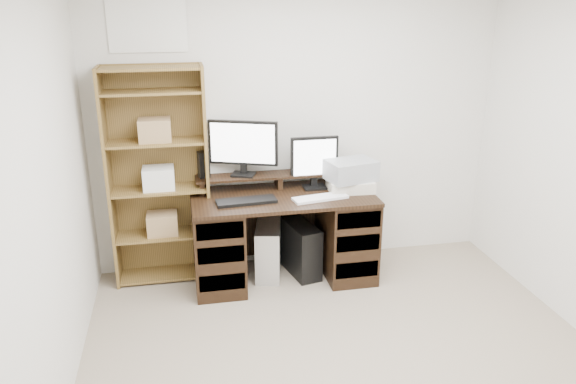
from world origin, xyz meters
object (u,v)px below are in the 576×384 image
object	(u,v)px
desk	(283,235)
tower_silver	(268,250)
monitor_small	(314,160)
monitor_wide	(243,145)
bookshelf	(159,175)
tower_black	(301,249)
printer	(350,185)

from	to	relation	value
desk	tower_silver	world-z (taller)	desk
monitor_small	tower_silver	distance (m)	0.87
desk	monitor_wide	bearing A→B (deg)	141.40
monitor_small	desk	bearing A→B (deg)	-155.72
monitor_wide	bookshelf	size ratio (longest dim) A/B	0.31
desk	tower_black	bearing A→B (deg)	13.53
monitor_small	monitor_wide	bearing A→B (deg)	170.16
monitor_wide	printer	world-z (taller)	monitor_wide
desk	monitor_wide	world-z (taller)	monitor_wide
desk	bookshelf	size ratio (longest dim) A/B	0.83
monitor_small	tower_silver	world-z (taller)	monitor_small
desk	monitor_small	xyz separation A→B (m)	(0.29, 0.14, 0.60)
monitor_small	tower_black	world-z (taller)	monitor_small
monitor_small	printer	xyz separation A→B (m)	(0.28, -0.13, -0.19)
desk	tower_black	size ratio (longest dim) A/B	3.08
desk	printer	distance (m)	0.71
monitor_wide	tower_silver	distance (m)	0.93
monitor_small	printer	size ratio (longest dim) A/B	1.20
monitor_small	tower_silver	bearing A→B (deg)	-171.71
monitor_wide	desk	bearing A→B (deg)	-18.21
tower_silver	monitor_wide	bearing A→B (deg)	149.34
monitor_wide	printer	size ratio (longest dim) A/B	1.51
monitor_small	bookshelf	bearing A→B (deg)	176.13
printer	tower_black	bearing A→B (deg)	178.69
tower_silver	desk	bearing A→B (deg)	-19.97
monitor_wide	bookshelf	world-z (taller)	bookshelf
printer	monitor_wide	bearing A→B (deg)	168.58
desk	tower_black	world-z (taller)	desk
monitor_wide	tower_silver	size ratio (longest dim) A/B	1.22
monitor_wide	printer	xyz separation A→B (m)	(0.87, -0.22, -0.33)
bookshelf	monitor_wide	bearing A→B (deg)	1.64
printer	tower_black	distance (m)	0.70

